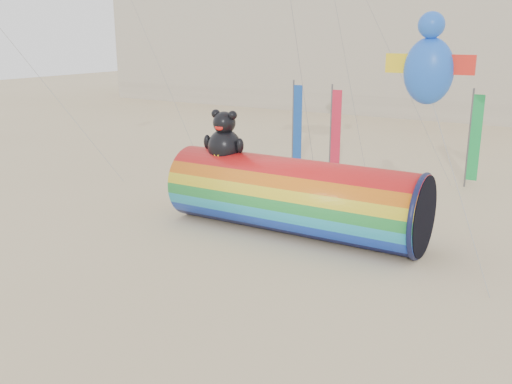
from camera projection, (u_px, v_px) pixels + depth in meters
The scene contains 4 objects.
ground at pixel (222, 265), 20.13m from camera, with size 160.00×160.00×0.00m, color #CCB58C.
hotel_building at pixel (368, 10), 61.27m from camera, with size 60.40×15.40×20.60m.
windsock_assembly at pixel (293, 194), 23.05m from camera, with size 10.59×3.23×4.88m.
festival_banners at pixel (363, 130), 32.14m from camera, with size 11.04×1.70×5.20m.
Camera 1 is at (10.62, -15.43, 7.91)m, focal length 40.00 mm.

